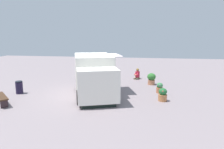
{
  "coord_description": "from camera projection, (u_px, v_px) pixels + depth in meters",
  "views": [
    {
      "loc": [
        12.44,
        3.4,
        3.57
      ],
      "look_at": [
        -0.12,
        1.35,
        1.12
      ],
      "focal_mm": 33.79,
      "sensor_mm": 36.0,
      "label": 1
    }
  ],
  "objects": [
    {
      "name": "planter_flowering_near",
      "position": [
        160.0,
        88.0,
        12.95
      ],
      "size": [
        0.43,
        0.43,
        0.64
      ],
      "color": "#BB7047",
      "rests_on": "ground_plane"
    },
    {
      "name": "food_truck",
      "position": [
        94.0,
        76.0,
        12.45
      ],
      "size": [
        5.29,
        3.61,
        2.33
      ],
      "color": "white",
      "rests_on": "ground_plane"
    },
    {
      "name": "ground_plane",
      "position": [
        91.0,
        92.0,
        13.27
      ],
      "size": [
        40.0,
        40.0,
        0.0
      ],
      "primitive_type": "plane",
      "color": "gray"
    },
    {
      "name": "planter_flowering_side",
      "position": [
        151.0,
        78.0,
        15.09
      ],
      "size": [
        0.6,
        0.6,
        0.83
      ],
      "color": "#B77653",
      "rests_on": "ground_plane"
    },
    {
      "name": "planter_flowering_far",
      "position": [
        163.0,
        95.0,
        11.38
      ],
      "size": [
        0.49,
        0.49,
        0.71
      ],
      "color": "#BA7645",
      "rests_on": "ground_plane"
    },
    {
      "name": "plaza_bench",
      "position": [
        1.0,
        98.0,
        10.84
      ],
      "size": [
        1.47,
        1.5,
        0.46
      ],
      "color": "#422C1C",
      "rests_on": "ground_plane"
    },
    {
      "name": "person_customer",
      "position": [
        137.0,
        75.0,
        17.0
      ],
      "size": [
        0.81,
        0.63,
        0.87
      ],
      "color": "#7B7055",
      "rests_on": "ground_plane"
    },
    {
      "name": "trash_bin",
      "position": [
        19.0,
        87.0,
        12.81
      ],
      "size": [
        0.43,
        0.43,
        0.8
      ],
      "color": "black",
      "rests_on": "ground_plane"
    }
  ]
}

